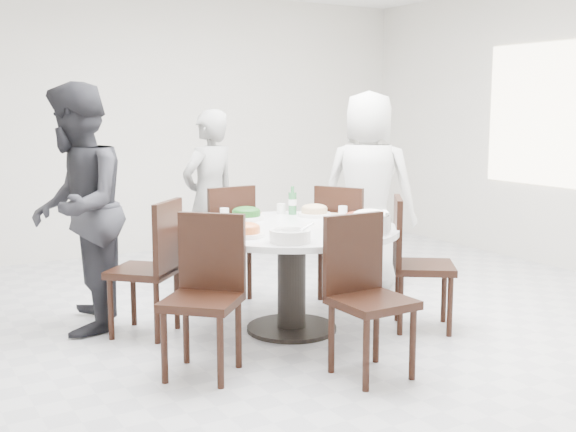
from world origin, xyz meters
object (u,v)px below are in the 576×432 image
chair_n (221,242)px  chair_s (372,298)px  chair_se (424,264)px  soup_bowl (290,236)px  dining_table (292,279)px  rice_bowl (370,224)px  diner_left (77,209)px  diner_right (368,190)px  beverage_bottle (292,200)px  chair_nw (144,268)px  diner_middle (210,200)px  chair_sw (202,298)px  chair_ne (348,242)px

chair_n → chair_s: same height
chair_se → soup_bowl: 1.18m
dining_table → chair_se: (0.83, -0.44, 0.10)m
rice_bowl → chair_n: bearing=103.5°
diner_left → soup_bowl: bearing=60.3°
diner_right → beverage_bottle: diner_right is taller
beverage_bottle → chair_nw: bearing=-178.0°
diner_middle → rice_bowl: diner_middle is taller
soup_bowl → beverage_bottle: size_ratio=1.17×
diner_middle → chair_sw: bearing=46.5°
chair_ne → chair_se: size_ratio=1.00×
chair_sw → chair_s: same height
chair_nw → beverage_bottle: size_ratio=4.31×
chair_n → diner_middle: (0.07, 0.37, 0.30)m
chair_sw → beverage_bottle: size_ratio=4.31×
diner_right → beverage_bottle: 1.00m
chair_sw → diner_middle: diner_middle is taller
soup_bowl → chair_ne: bearing=41.0°
diner_right → diner_left: diner_left is taller
chair_se → chair_ne: bearing=34.8°
chair_nw → diner_right: bearing=143.9°
diner_right → soup_bowl: (-1.56, -1.28, -0.07)m
chair_nw → soup_bowl: chair_nw is taller
chair_ne → chair_nw: same height
chair_n → chair_nw: (-0.88, -0.60, 0.00)m
chair_ne → chair_se: same height
chair_ne → diner_left: (-2.14, 0.26, 0.40)m
diner_right → diner_middle: size_ratio=1.10×
dining_table → diner_middle: size_ratio=0.96×
dining_table → beverage_bottle: beverage_bottle is taller
dining_table → diner_left: bearing=149.0°
chair_nw → chair_se: (1.76, -0.89, 0.00)m
chair_s → beverage_bottle: beverage_bottle is taller
chair_nw → chair_ne: bearing=137.1°
chair_sw → beverage_bottle: beverage_bottle is taller
diner_middle → diner_left: (-1.31, -0.65, 0.10)m
chair_n → diner_left: diner_left is taller
dining_table → chair_s: (-0.04, -0.99, 0.10)m
chair_s → diner_right: (1.30, 1.79, 0.38)m
chair_nw → beverage_bottle: bearing=137.0°
chair_ne → chair_nw: size_ratio=1.00×
dining_table → chair_nw: size_ratio=1.58×
soup_bowl → chair_nw: bearing=123.7°
dining_table → diner_left: (-1.29, 0.77, 0.50)m
dining_table → chair_n: chair_n is taller
soup_bowl → rice_bowl: bearing=0.5°
diner_right → diner_middle: (-1.24, 0.64, -0.08)m
chair_n → chair_sw: bearing=57.5°
chair_se → diner_left: size_ratio=0.54×
chair_s → rice_bowl: size_ratio=3.40×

